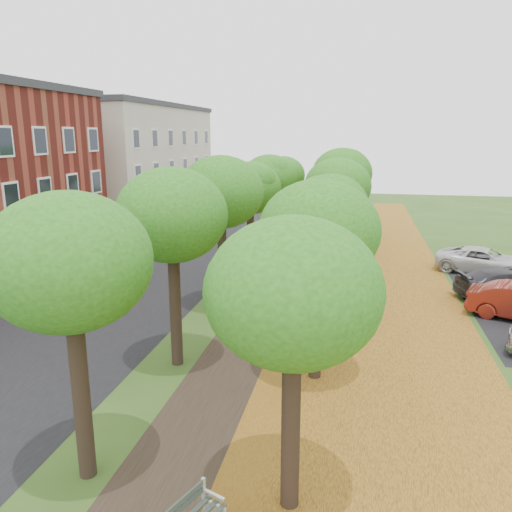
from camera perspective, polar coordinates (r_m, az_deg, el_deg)
The scene contains 9 objects.
ground at distance 12.67m, azimuth -9.09°, elevation -24.62°, with size 120.00×120.00×0.00m, color #2D4C19.
street_asphalt at distance 27.84m, azimuth -12.71°, elevation -2.91°, with size 8.00×70.00×0.01m, color black.
footpath at distance 25.73m, azimuth 2.74°, elevation -3.95°, with size 3.20×70.00×0.01m, color black.
leaf_verge at distance 25.48m, azimuth 13.95°, elevation -4.54°, with size 7.50×70.00×0.01m, color #AE7C20.
tree_row_west at distance 25.12m, azimuth -2.13°, elevation 7.01°, with size 3.57×33.57×6.44m.
tree_row_east at distance 24.42m, azimuth 8.95°, elevation 6.66°, with size 3.57×33.57×6.44m.
building_cream at distance 47.12m, azimuth -14.69°, elevation 10.15°, with size 10.30×20.30×10.40m.
car_grey at distance 27.23m, azimuth 26.68°, elevation -2.90°, with size 1.98×4.88×1.42m, color #2F2E33.
car_white at distance 31.61m, azimuth 24.61°, elevation -0.49°, with size 2.42×5.24×1.46m, color silver.
Camera 1 is at (3.77, -9.22, 7.84)m, focal length 35.00 mm.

